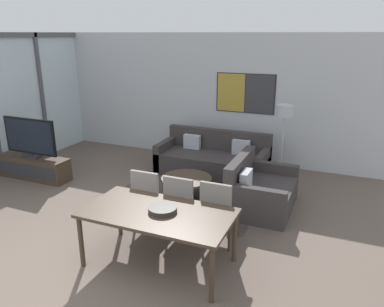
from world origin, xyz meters
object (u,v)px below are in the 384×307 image
object	(u,v)px
tv_console	(34,167)
sofa_side	(258,192)
dining_chair_right	(218,210)
dining_chair_centre	(182,204)
sofa_main	(214,160)
floor_lamp	(284,118)
fruit_bowl	(163,209)
coffee_table	(187,183)
dining_chair_left	(149,197)
television	(30,138)
dining_table	(158,216)

from	to	relation	value
tv_console	sofa_side	bearing A→B (deg)	5.52
dining_chair_right	dining_chair_centre	bearing A→B (deg)	-178.51
sofa_main	floor_lamp	size ratio (longest dim) A/B	1.47
dining_chair_centre	fruit_bowl	size ratio (longest dim) A/B	2.70
tv_console	coffee_table	size ratio (longest dim) A/B	1.75
dining_chair_left	fruit_bowl	xyz separation A→B (m)	(0.58, -0.70, 0.24)
dining_chair_left	sofa_side	bearing A→B (deg)	46.20
dining_chair_centre	floor_lamp	world-z (taller)	floor_lamp
sofa_main	dining_chair_centre	distance (m)	2.69
television	sofa_main	bearing A→B (deg)	27.91
tv_console	floor_lamp	distance (m)	5.00
tv_console	fruit_bowl	xyz separation A→B (m)	(3.73, -1.61, 0.53)
dining_chair_centre	fruit_bowl	xyz separation A→B (m)	(0.05, -0.68, 0.24)
coffee_table	floor_lamp	bearing A→B (deg)	45.85
tv_console	coffee_table	distance (m)	3.22
television	dining_chair_left	world-z (taller)	television
fruit_bowl	floor_lamp	world-z (taller)	floor_lamp
coffee_table	dining_chair_left	world-z (taller)	dining_chair_left
tv_console	sofa_main	bearing A→B (deg)	27.93
tv_console	dining_chair_left	bearing A→B (deg)	-16.19
dining_table	dining_chair_left	bearing A→B (deg)	126.20
floor_lamp	dining_table	bearing A→B (deg)	-105.02
dining_chair_centre	sofa_side	bearing A→B (deg)	60.96
dining_chair_left	floor_lamp	size ratio (longest dim) A/B	0.62
television	dining_chair_right	xyz separation A→B (m)	(4.21, -0.93, -0.32)
floor_lamp	sofa_side	bearing A→B (deg)	-96.24
dining_table	dining_chair_right	size ratio (longest dim) A/B	1.93
dining_chair_left	dining_chair_right	xyz separation A→B (m)	(1.06, -0.01, 0.00)
sofa_side	dining_chair_right	xyz separation A→B (m)	(-0.23, -1.35, 0.24)
dining_chair_left	dining_chair_centre	bearing A→B (deg)	-2.54
television	coffee_table	bearing A→B (deg)	5.34
coffee_table	dining_chair_centre	size ratio (longest dim) A/B	0.93
sofa_side	dining_chair_centre	world-z (taller)	dining_chair_centre
television	coffee_table	size ratio (longest dim) A/B	1.39
sofa_main	coffee_table	bearing A→B (deg)	-90.00
fruit_bowl	television	bearing A→B (deg)	156.60
tv_console	sofa_side	size ratio (longest dim) A/B	1.14
television	fruit_bowl	world-z (taller)	television
sofa_side	dining_chair_left	bearing A→B (deg)	136.20
sofa_side	dining_chair_right	size ratio (longest dim) A/B	1.43
tv_console	sofa_main	distance (m)	3.63
television	dining_chair_left	bearing A→B (deg)	-16.20
tv_console	dining_table	distance (m)	4.05
dining_chair_left	fruit_bowl	size ratio (longest dim) A/B	2.70
coffee_table	dining_table	xyz separation A→B (m)	(0.47, -1.94, 0.37)
sofa_side	sofa_main	bearing A→B (deg)	44.15
sofa_side	dining_table	size ratio (longest dim) A/B	0.74
sofa_main	dining_table	distance (m)	3.39
tv_console	television	size ratio (longest dim) A/B	1.26
coffee_table	fruit_bowl	size ratio (longest dim) A/B	2.52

